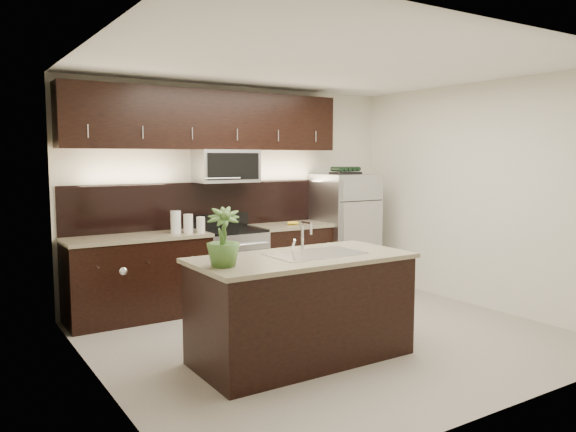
{
  "coord_description": "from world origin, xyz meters",
  "views": [
    {
      "loc": [
        -3.33,
        -4.43,
        1.81
      ],
      "look_at": [
        -0.15,
        0.55,
        1.19
      ],
      "focal_mm": 35.0,
      "sensor_mm": 36.0,
      "label": 1
    }
  ],
  "objects": [
    {
      "name": "ground",
      "position": [
        0.0,
        0.0,
        0.0
      ],
      "size": [
        4.5,
        4.5,
        0.0
      ],
      "primitive_type": "plane",
      "color": "gray",
      "rests_on": "ground"
    },
    {
      "name": "room_walls",
      "position": [
        -0.11,
        -0.04,
        1.7
      ],
      "size": [
        4.52,
        4.02,
        2.71
      ],
      "color": "beige",
      "rests_on": "ground"
    },
    {
      "name": "counter_run",
      "position": [
        -0.46,
        1.69,
        0.47
      ],
      "size": [
        3.51,
        0.65,
        0.94
      ],
      "color": "black",
      "rests_on": "ground"
    },
    {
      "name": "upper_fixtures",
      "position": [
        -0.43,
        1.84,
        2.14
      ],
      "size": [
        3.49,
        0.4,
        1.66
      ],
      "color": "black",
      "rests_on": "counter_run"
    },
    {
      "name": "island",
      "position": [
        -0.59,
        -0.36,
        0.47
      ],
      "size": [
        1.96,
        0.96,
        0.94
      ],
      "color": "black",
      "rests_on": "ground"
    },
    {
      "name": "sink_faucet",
      "position": [
        -0.44,
        -0.35,
        0.96
      ],
      "size": [
        0.84,
        0.5,
        0.28
      ],
      "color": "silver",
      "rests_on": "island"
    },
    {
      "name": "refrigerator",
      "position": [
        1.48,
        1.63,
        0.79
      ],
      "size": [
        0.76,
        0.69,
        1.58
      ],
      "primitive_type": "cube",
      "color": "#B2B2B7",
      "rests_on": "ground"
    },
    {
      "name": "wine_rack",
      "position": [
        1.48,
        1.63,
        1.62
      ],
      "size": [
        0.39,
        0.24,
        0.09
      ],
      "color": "black",
      "rests_on": "refrigerator"
    },
    {
      "name": "plant",
      "position": [
        -1.39,
        -0.43,
        1.18
      ],
      "size": [
        0.35,
        0.35,
        0.47
      ],
      "primitive_type": "imported",
      "rotation": [
        0.0,
        0.0,
        -0.43
      ],
      "color": "#3E6528",
      "rests_on": "island"
    },
    {
      "name": "canisters",
      "position": [
        -0.88,
        1.6,
        1.05
      ],
      "size": [
        0.37,
        0.22,
        0.26
      ],
      "rotation": [
        0.0,
        0.0,
        -0.42
      ],
      "color": "silver",
      "rests_on": "counter_run"
    },
    {
      "name": "french_press",
      "position": [
        1.17,
        1.64,
        1.05
      ],
      "size": [
        0.11,
        0.11,
        0.31
      ],
      "rotation": [
        0.0,
        0.0,
        -0.27
      ],
      "color": "silver",
      "rests_on": "counter_run"
    },
    {
      "name": "bananas",
      "position": [
        0.55,
        1.61,
        0.96
      ],
      "size": [
        0.19,
        0.16,
        0.05
      ],
      "primitive_type": "ellipsoid",
      "rotation": [
        0.0,
        0.0,
        -0.29
      ],
      "color": "gold",
      "rests_on": "counter_run"
    }
  ]
}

